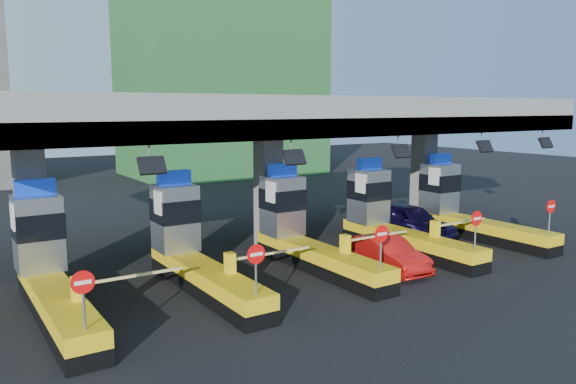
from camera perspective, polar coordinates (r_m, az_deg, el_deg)
ground at (r=23.80m, az=1.78°, el=-7.46°), size 120.00×120.00×0.00m
toll_canopy at (r=25.29m, az=-1.89°, el=7.57°), size 28.00×12.09×7.00m
toll_lane_far_left at (r=20.00m, az=-23.19°, el=-7.15°), size 4.43×8.00×4.16m
toll_lane_left at (r=21.34m, az=-9.80°, el=-5.60°), size 4.43×8.00×4.16m
toll_lane_center at (r=23.68m, az=1.41°, el=-4.06°), size 4.43×8.00×4.16m
toll_lane_right at (r=26.76m, az=10.30°, el=-2.72°), size 4.43×8.00×4.16m
toll_lane_far_right at (r=30.36m, az=17.20°, el=-1.63°), size 4.43×8.00×4.16m
bg_building_scaffold at (r=57.11m, az=-6.90°, el=16.01°), size 18.00×12.00×28.00m
van at (r=29.08m, az=12.17°, el=-2.90°), size 2.40×5.32×1.77m
red_car at (r=23.32m, az=9.99°, el=-6.17°), size 1.85×4.32×1.38m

